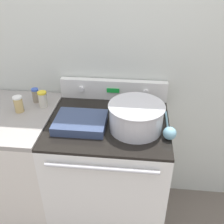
# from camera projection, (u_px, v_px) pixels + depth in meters

# --- Properties ---
(kitchen_wall) EXTENTS (8.00, 0.05, 2.50)m
(kitchen_wall) POSITION_uv_depth(u_px,v_px,m) (114.00, 53.00, 1.82)
(kitchen_wall) COLOR silver
(kitchen_wall) RESTS_ON ground_plane
(stove_range) EXTENTS (0.77, 0.69, 0.93)m
(stove_range) POSITION_uv_depth(u_px,v_px,m) (109.00, 174.00, 1.92)
(stove_range) COLOR white
(stove_range) RESTS_ON ground_plane
(control_panel) EXTENTS (0.77, 0.07, 0.15)m
(control_panel) POSITION_uv_depth(u_px,v_px,m) (113.00, 90.00, 1.90)
(control_panel) COLOR white
(control_panel) RESTS_ON stove_range
(side_counter) EXTENTS (0.64, 0.66, 0.94)m
(side_counter) POSITION_uv_depth(u_px,v_px,m) (17.00, 166.00, 1.98)
(side_counter) COLOR silver
(side_counter) RESTS_ON ground_plane
(mixing_bowl) EXTENTS (0.34, 0.34, 0.17)m
(mixing_bowl) POSITION_uv_depth(u_px,v_px,m) (136.00, 116.00, 1.56)
(mixing_bowl) COLOR silver
(mixing_bowl) RESTS_ON stove_range
(casserole_dish) EXTENTS (0.31, 0.26, 0.05)m
(casserole_dish) POSITION_uv_depth(u_px,v_px,m) (81.00, 122.00, 1.61)
(casserole_dish) COLOR #38476B
(casserole_dish) RESTS_ON stove_range
(ladle) EXTENTS (0.08, 0.33, 0.08)m
(ladle) POSITION_uv_depth(u_px,v_px,m) (169.00, 132.00, 1.51)
(ladle) COLOR #7AB2C6
(ladle) RESTS_ON stove_range
(spice_jar_yellow_cap) EXTENTS (0.06, 0.06, 0.11)m
(spice_jar_yellow_cap) POSITION_uv_depth(u_px,v_px,m) (43.00, 99.00, 1.78)
(spice_jar_yellow_cap) COLOR beige
(spice_jar_yellow_cap) RESTS_ON side_counter
(spice_jar_blue_cap) EXTENTS (0.05, 0.05, 0.10)m
(spice_jar_blue_cap) POSITION_uv_depth(u_px,v_px,m) (36.00, 95.00, 1.84)
(spice_jar_blue_cap) COLOR gray
(spice_jar_blue_cap) RESTS_ON side_counter
(spice_jar_white_cap) EXTENTS (0.06, 0.06, 0.11)m
(spice_jar_white_cap) POSITION_uv_depth(u_px,v_px,m) (18.00, 104.00, 1.73)
(spice_jar_white_cap) COLOR tan
(spice_jar_white_cap) RESTS_ON side_counter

